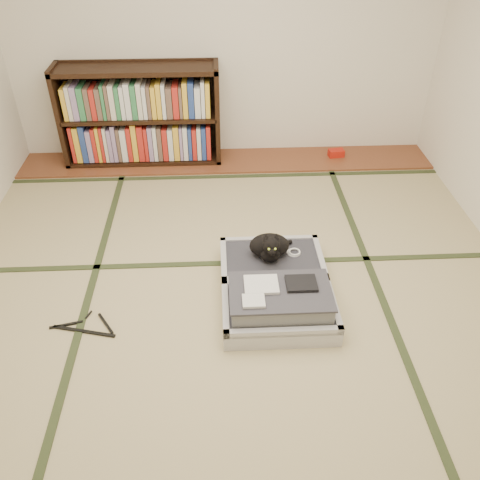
{
  "coord_description": "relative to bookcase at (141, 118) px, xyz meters",
  "views": [
    {
      "loc": [
        -0.09,
        -2.52,
        2.38
      ],
      "look_at": [
        0.05,
        0.35,
        0.25
      ],
      "focal_mm": 38.0,
      "sensor_mm": 36.0,
      "label": 1
    }
  ],
  "objects": [
    {
      "name": "hanger",
      "position": [
        -0.16,
        -2.28,
        -0.44
      ],
      "size": [
        0.43,
        0.24,
        0.01
      ],
      "color": "black",
      "rests_on": "floor"
    },
    {
      "name": "floor",
      "position": [
        0.81,
        -2.07,
        -0.45
      ],
      "size": [
        4.5,
        4.5,
        0.0
      ],
      "primitive_type": "plane",
      "color": "tan",
      "rests_on": "ground"
    },
    {
      "name": "bookcase",
      "position": [
        0.0,
        0.0,
        0.0
      ],
      "size": [
        1.49,
        0.34,
        0.96
      ],
      "color": "black",
      "rests_on": "wood_strip"
    },
    {
      "name": "tatami_borders",
      "position": [
        0.81,
        -1.57,
        -0.45
      ],
      "size": [
        4.0,
        4.5,
        0.01
      ],
      "color": "#2D381E",
      "rests_on": "ground"
    },
    {
      "name": "suitcase",
      "position": [
        1.08,
        -2.08,
        -0.35
      ],
      "size": [
        0.72,
        0.97,
        0.28
      ],
      "color": "#B7B7BC",
      "rests_on": "floor"
    },
    {
      "name": "room_shell",
      "position": [
        0.81,
        -2.07,
        1.01
      ],
      "size": [
        4.5,
        4.5,
        4.5
      ],
      "color": "white",
      "rests_on": "ground"
    },
    {
      "name": "wood_strip",
      "position": [
        0.81,
        -0.07,
        -0.44
      ],
      "size": [
        4.0,
        0.5,
        0.02
      ],
      "primitive_type": "cube",
      "color": "brown",
      "rests_on": "ground"
    },
    {
      "name": "red_item",
      "position": [
        1.9,
        -0.04,
        -0.4
      ],
      "size": [
        0.16,
        0.11,
        0.07
      ],
      "primitive_type": "cube",
      "rotation": [
        0.0,
        0.0,
        0.13
      ],
      "color": "#B01A0E",
      "rests_on": "wood_strip"
    },
    {
      "name": "cat",
      "position": [
        1.06,
        -1.78,
        -0.22
      ],
      "size": [
        0.32,
        0.32,
        0.26
      ],
      "color": "black",
      "rests_on": "suitcase"
    },
    {
      "name": "cable_coil",
      "position": [
        1.24,
        -1.75,
        -0.3
      ],
      "size": [
        0.1,
        0.1,
        0.02
      ],
      "color": "white",
      "rests_on": "suitcase"
    }
  ]
}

